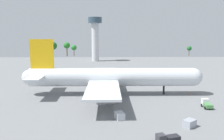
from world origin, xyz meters
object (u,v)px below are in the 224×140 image
object	(u,v)px
cargo_airplane	(111,77)
cargo_container_fore	(120,116)
fuel_truck	(123,74)
control_tower	(95,35)
cargo_loader	(34,81)
catering_truck	(207,104)
cargo_container_aft	(189,123)
baggage_tug	(167,139)
safety_cone_nose	(191,93)

from	to	relation	value
cargo_airplane	cargo_container_fore	xyz separation A→B (m)	(1.80, -24.85, -5.50)
fuel_truck	control_tower	world-z (taller)	control_tower
cargo_loader	catering_truck	bearing A→B (deg)	-29.15
cargo_container_fore	cargo_container_aft	distance (m)	17.64
cargo_airplane	control_tower	distance (m)	104.14
cargo_airplane	baggage_tug	bearing A→B (deg)	-74.27
cargo_container_aft	catering_truck	bearing A→B (deg)	54.69
catering_truck	fuel_truck	xyz separation A→B (m)	(-22.18, 52.81, -0.10)
cargo_airplane	cargo_loader	size ratio (longest dim) A/B	14.74
cargo_airplane	catering_truck	size ratio (longest dim) A/B	15.57
fuel_truck	baggage_tug	world-z (taller)	baggage_tug
fuel_truck	cargo_container_fore	size ratio (longest dim) A/B	1.26
catering_truck	fuel_truck	distance (m)	57.28
cargo_loader	fuel_truck	distance (m)	45.00
cargo_loader	control_tower	distance (m)	88.24
cargo_airplane	cargo_container_aft	xyz separation A→B (m)	(18.56, -30.35, -5.51)
cargo_airplane	control_tower	world-z (taller)	control_tower
fuel_truck	control_tower	distance (m)	70.86
catering_truck	safety_cone_nose	distance (m)	16.53
cargo_loader	baggage_tug	xyz separation A→B (m)	(45.81, -58.48, -0.08)
cargo_airplane	baggage_tug	world-z (taller)	cargo_airplane
fuel_truck	cargo_loader	bearing A→B (deg)	-157.43
catering_truck	baggage_tug	xyz separation A→B (m)	(-17.93, -22.94, -0.12)
cargo_airplane	catering_truck	distance (m)	33.32
cargo_container_aft	safety_cone_nose	distance (m)	33.04
cargo_container_aft	control_tower	xyz separation A→B (m)	(-30.15, 132.79, 20.26)
cargo_airplane	cargo_container_aft	world-z (taller)	cargo_airplane
cargo_airplane	safety_cone_nose	world-z (taller)	cargo_airplane
cargo_container_fore	fuel_truck	bearing A→B (deg)	85.50
cargo_loader	cargo_container_fore	distance (m)	57.72
cargo_airplane	fuel_truck	world-z (taller)	cargo_airplane
baggage_tug	cargo_container_fore	distance (m)	16.64
baggage_tug	cargo_container_fore	world-z (taller)	baggage_tug
safety_cone_nose	control_tower	world-z (taller)	control_tower
cargo_container_fore	safety_cone_nose	xyz separation A→B (m)	(28.18, 25.49, -0.61)
cargo_airplane	cargo_container_aft	size ratio (longest dim) A/B	18.05
catering_truck	cargo_container_fore	size ratio (longest dim) A/B	1.19
catering_truck	cargo_container_fore	world-z (taller)	catering_truck
cargo_loader	cargo_container_aft	bearing A→B (deg)	-43.13
cargo_airplane	control_tower	xyz separation A→B (m)	(-11.59, 102.44, 14.75)
cargo_loader	baggage_tug	size ratio (longest dim) A/B	0.84
safety_cone_nose	control_tower	xyz separation A→B (m)	(-41.57, 101.79, 20.86)
baggage_tug	safety_cone_nose	xyz separation A→B (m)	(19.06, 39.41, -0.76)
fuel_truck	cargo_container_aft	bearing A→B (deg)	-79.98
cargo_airplane	control_tower	size ratio (longest dim) A/B	1.91
baggage_tug	fuel_truck	bearing A→B (deg)	93.22
catering_truck	fuel_truck	size ratio (longest dim) A/B	0.94
catering_truck	cargo_container_aft	distance (m)	17.80
baggage_tug	cargo_container_aft	size ratio (longest dim) A/B	1.45
cargo_airplane	catering_truck	xyz separation A→B (m)	(28.85, -15.83, -5.23)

